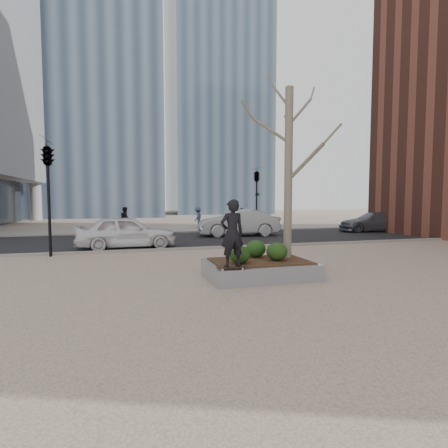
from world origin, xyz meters
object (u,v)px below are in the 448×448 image
object	(u,v)px
planter	(260,269)
police_car	(127,232)
skateboard	(232,268)
skateboarder	(232,233)

from	to	relation	value
planter	police_car	world-z (taller)	police_car
planter	skateboard	world-z (taller)	skateboard
planter	skateboarder	bearing A→B (deg)	-141.34
skateboard	skateboarder	world-z (taller)	skateboarder
skateboarder	police_car	world-z (taller)	skateboarder
planter	skateboard	size ratio (longest dim) A/B	3.85
skateboard	skateboarder	distance (m)	0.88
skateboard	skateboarder	bearing A→B (deg)	-86.85
skateboard	police_car	bearing A→B (deg)	110.86
skateboarder	police_car	distance (m)	8.32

